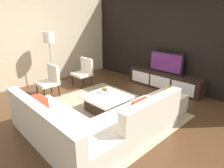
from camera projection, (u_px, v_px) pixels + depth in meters
The scene contains 14 objects.
ground_plane at pixel (106, 113), 4.51m from camera, with size 14.00×14.00×0.00m, color #4C301C.
feature_wall_back at pixel (173, 42), 5.81m from camera, with size 6.40×0.12×2.80m, color black.
side_wall_left at pixel (44, 39), 6.35m from camera, with size 0.12×5.20×2.80m, color beige.
area_rug at pixel (104, 112), 4.57m from camera, with size 3.15×2.71×0.01m, color tan.
media_console at pixel (164, 80), 5.99m from camera, with size 2.36×0.50×0.50m.
television at pixel (166, 62), 5.80m from camera, with size 1.12×0.06×0.64m.
sectional_couch at pixel (91, 125), 3.51m from camera, with size 2.38×2.42×0.81m.
coffee_table at pixel (107, 103), 4.57m from camera, with size 0.94×0.94×0.38m.
accent_chair_near at pixel (50, 79), 5.36m from camera, with size 0.54×0.50×0.87m.
floor_lamp at pixel (49, 41), 5.84m from camera, with size 0.32×0.32×1.68m.
ottoman at pixel (167, 103), 4.58m from camera, with size 0.70×0.70×0.40m, color beige.
fruit_bowl at pixel (105, 91), 4.68m from camera, with size 0.28×0.28×0.14m.
accent_chair_far at pixel (84, 70), 6.19m from camera, with size 0.55×0.50×0.87m.
decorative_ball at pixel (168, 90), 4.47m from camera, with size 0.25×0.25×0.25m, color #AD8451.
Camera 1 is at (2.99, -2.70, 2.13)m, focal length 31.36 mm.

